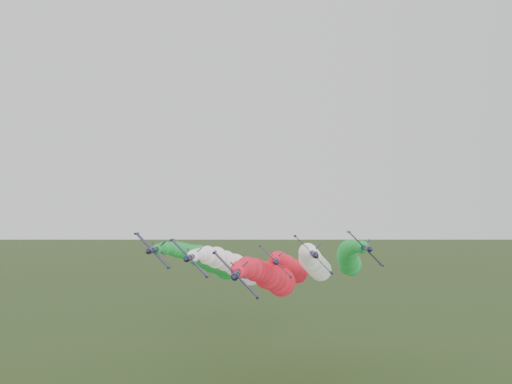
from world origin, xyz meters
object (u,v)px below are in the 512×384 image
Objects in this scene: jet_outer_left at (211,261)px; jet_outer_right at (349,258)px; jet_lead at (270,277)px; jet_trail at (290,267)px; jet_inner_left at (237,266)px; jet_inner_right at (314,263)px.

jet_outer_right reaches higher than jet_outer_left.
jet_trail is (5.85, 29.92, -0.86)m from jet_lead.
jet_inner_right reaches higher than jet_inner_left.
jet_lead is 26.27m from jet_outer_left.
jet_outer_right reaches higher than jet_lead.
jet_outer_right is at bearing 12.56° from jet_inner_left.
jet_outer_left is at bearing -157.10° from jet_trail.
jet_trail is at bearing 107.20° from jet_inner_right.
jet_lead is 1.01× the size of jet_inner_right.
jet_lead is 17.14m from jet_inner_left.
jet_inner_left is 1.01× the size of jet_inner_right.
jet_lead is at bearing -101.07° from jet_trail.
jet_lead is 1.00× the size of jet_outer_left.
jet_inner_left is 20.97m from jet_trail.
jet_inner_left is 1.01× the size of jet_outer_right.
jet_trail is at bearing 78.93° from jet_lead.
jet_inner_left reaches higher than jet_trail.
jet_trail is at bearing 46.33° from jet_inner_left.
jet_outer_right reaches higher than jet_trail.
jet_lead is 30.82m from jet_outer_right.
jet_inner_left is at bearing -133.67° from jet_trail.
jet_outer_left reaches higher than jet_inner_right.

